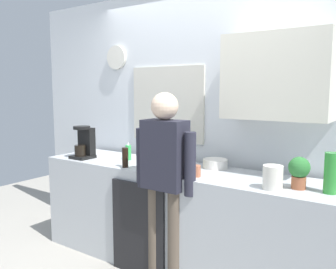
{
  "coord_description": "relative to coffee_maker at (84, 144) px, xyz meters",
  "views": [
    {
      "loc": [
        1.62,
        -2.3,
        1.62
      ],
      "look_at": [
        -0.14,
        0.25,
        1.23
      ],
      "focal_mm": 37.91,
      "sensor_mm": 36.0,
      "label": 1
    }
  ],
  "objects": [
    {
      "name": "cup_terracotta_mug",
      "position": [
        1.34,
        -0.03,
        -0.1
      ],
      "size": [
        0.08,
        0.08,
        0.09
      ],
      "primitive_type": "cylinder",
      "color": "#B26647",
      "rests_on": "kitchen_counter"
    },
    {
      "name": "back_wall_assembly",
      "position": [
        1.21,
        0.54,
        0.29
      ],
      "size": [
        4.54,
        0.42,
        2.6
      ],
      "color": "silver",
      "rests_on": "ground_plane"
    },
    {
      "name": "bottle_clear_soda",
      "position": [
        2.32,
        0.08,
        -0.01
      ],
      "size": [
        0.09,
        0.09,
        0.28
      ],
      "primitive_type": "cylinder",
      "color": "#2D8C33",
      "rests_on": "kitchen_counter"
    },
    {
      "name": "dish_soap",
      "position": [
        0.44,
        0.18,
        -0.07
      ],
      "size": [
        0.06,
        0.06,
        0.18
      ],
      "color": "green",
      "rests_on": "kitchen_counter"
    },
    {
      "name": "storage_canister",
      "position": [
        1.97,
        -0.04,
        -0.06
      ],
      "size": [
        0.14,
        0.14,
        0.17
      ],
      "primitive_type": "cylinder",
      "color": "silver",
      "rests_on": "kitchen_counter"
    },
    {
      "name": "bottle_dark_sauce",
      "position": [
        0.64,
        -0.09,
        -0.06
      ],
      "size": [
        0.06,
        0.06,
        0.18
      ],
      "primitive_type": "cylinder",
      "color": "black",
      "rests_on": "kitchen_counter"
    },
    {
      "name": "dishwasher_panel",
      "position": [
        0.86,
        -0.19,
        -0.65
      ],
      "size": [
        0.56,
        0.02,
        0.83
      ],
      "primitive_type": "cube",
      "color": "black",
      "rests_on": "ground_plane"
    },
    {
      "name": "mixing_bowl",
      "position": [
        1.32,
        0.34,
        -0.11
      ],
      "size": [
        0.22,
        0.22,
        0.08
      ],
      "primitive_type": "cylinder",
      "color": "white",
      "rests_on": "kitchen_counter"
    },
    {
      "name": "kitchen_counter",
      "position": [
        1.12,
        0.14,
        -0.61
      ],
      "size": [
        2.94,
        0.64,
        0.92
      ],
      "primitive_type": "cube",
      "color": "#B2B7BC",
      "rests_on": "ground_plane"
    },
    {
      "name": "potted_plant",
      "position": [
        2.12,
        0.07,
        -0.01
      ],
      "size": [
        0.15,
        0.15,
        0.23
      ],
      "color": "#9E5638",
      "rests_on": "kitchen_counter"
    },
    {
      "name": "coffee_maker",
      "position": [
        0.0,
        0.0,
        0.0
      ],
      "size": [
        0.2,
        0.2,
        0.33
      ],
      "color": "black",
      "rests_on": "kitchen_counter"
    },
    {
      "name": "person_at_sink",
      "position": [
        1.12,
        -0.16,
        -0.12
      ],
      "size": [
        0.57,
        0.22,
        1.6
      ],
      "rotation": [
        0.0,
        0.0,
        -0.11
      ],
      "color": "brown",
      "rests_on": "ground_plane"
    },
    {
      "name": "bottle_olive_oil",
      "position": [
        1.14,
        0.18,
        -0.02
      ],
      "size": [
        0.06,
        0.06,
        0.25
      ],
      "primitive_type": "cylinder",
      "color": "olive",
      "rests_on": "kitchen_counter"
    }
  ]
}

